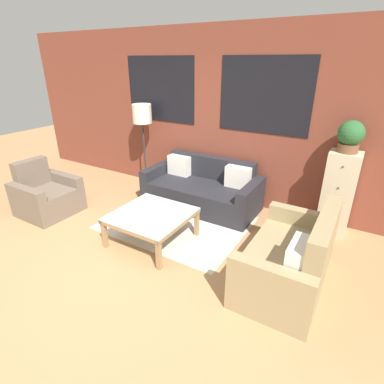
% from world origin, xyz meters
% --- Properties ---
extents(ground_plane, '(16.00, 16.00, 0.00)m').
position_xyz_m(ground_plane, '(0.00, 0.00, 0.00)').
color(ground_plane, '#AD7F51').
extents(wall_back_brick, '(8.40, 0.09, 2.80)m').
position_xyz_m(wall_back_brick, '(0.00, 2.44, 1.41)').
color(wall_back_brick, brown).
rests_on(wall_back_brick, ground_plane).
extents(rug, '(2.06, 1.61, 0.00)m').
position_xyz_m(rug, '(0.14, 1.21, 0.00)').
color(rug, beige).
rests_on(rug, ground_plane).
extents(couch_dark, '(1.90, 0.88, 0.78)m').
position_xyz_m(couch_dark, '(0.18, 1.95, 0.28)').
color(couch_dark, '#232328').
rests_on(couch_dark, ground_plane).
extents(settee_vintage, '(0.80, 1.40, 0.92)m').
position_xyz_m(settee_vintage, '(1.96, 0.71, 0.31)').
color(settee_vintage, '#99845B').
rests_on(settee_vintage, ground_plane).
extents(armchair_corner, '(0.80, 0.82, 0.84)m').
position_xyz_m(armchair_corner, '(-1.84, 0.44, 0.28)').
color(armchair_corner, '#6B5B4C').
rests_on(armchair_corner, ground_plane).
extents(coffee_table, '(0.96, 0.96, 0.43)m').
position_xyz_m(coffee_table, '(0.14, 0.63, 0.37)').
color(coffee_table, silver).
rests_on(coffee_table, ground_plane).
extents(floor_lamp, '(0.34, 0.34, 1.57)m').
position_xyz_m(floor_lamp, '(-1.16, 2.10, 1.33)').
color(floor_lamp, '#2D2D2D').
rests_on(floor_lamp, ground_plane).
extents(drawer_cabinet, '(0.40, 0.37, 1.18)m').
position_xyz_m(drawer_cabinet, '(2.20, 2.19, 0.59)').
color(drawer_cabinet, '#C6B793').
rests_on(drawer_cabinet, ground_plane).
extents(potted_plant, '(0.32, 0.32, 0.41)m').
position_xyz_m(potted_plant, '(2.20, 2.19, 1.40)').
color(potted_plant, brown).
rests_on(potted_plant, drawer_cabinet).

